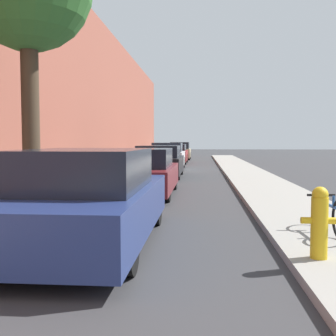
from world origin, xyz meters
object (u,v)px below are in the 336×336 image
parked_car_white (168,157)px  parked_car_maroon (141,173)px  parked_car_champagne (180,151)px  bicycle (329,213)px  fire_hydrant (319,222)px  parked_car_red (175,154)px  parked_car_black (159,162)px  parked_car_navy (88,199)px

parked_car_white → parked_car_maroon: bearing=-89.4°
parked_car_white → parked_car_champagne: 11.55m
parked_car_maroon → bicycle: parked_car_maroon is taller
parked_car_champagne → fire_hydrant: size_ratio=4.82×
parked_car_red → fire_hydrant: size_ratio=5.25×
parked_car_black → bicycle: size_ratio=2.87×
bicycle → fire_hydrant: bearing=-114.5°
parked_car_navy → parked_car_maroon: (-0.03, 5.49, -0.04)m
parked_car_black → parked_car_white: bearing=90.5°
parked_car_navy → parked_car_champagne: size_ratio=1.07×
parked_car_maroon → fire_hydrant: size_ratio=4.93×
parked_car_black → bicycle: (3.72, -10.78, -0.21)m
parked_car_navy → parked_car_black: 11.23m
parked_car_white → parked_car_red: 5.65m
fire_hydrant → parked_car_black: bearing=104.7°
fire_hydrant → bicycle: bearing=68.7°
parked_car_navy → parked_car_red: parked_car_navy is taller
parked_car_black → parked_car_white: parked_car_white is taller
parked_car_navy → parked_car_champagne: parked_car_champagne is taller
parked_car_black → bicycle: bearing=-71.0°
parked_car_black → parked_car_red: bearing=90.2°
parked_car_maroon → parked_car_red: parked_car_maroon is taller
parked_car_white → parked_car_red: (-0.00, 5.65, -0.05)m
parked_car_white → parked_car_black: bearing=-89.5°
parked_car_black → fire_hydrant: bearing=-75.3°
fire_hydrant → parked_car_navy: bearing=163.8°
parked_car_navy → parked_car_maroon: 5.49m
parked_car_navy → parked_car_maroon: bearing=90.3°
bicycle → parked_car_navy: bearing=-176.1°
fire_hydrant → bicycle: 1.46m
parked_car_white → bicycle: parked_car_white is taller
parked_car_white → parked_car_red: bearing=90.0°
parked_car_maroon → bicycle: 6.22m
parked_car_black → parked_car_champagne: (0.03, 16.45, 0.03)m
fire_hydrant → bicycle: size_ratio=0.59×
parked_car_red → fire_hydrant: 22.91m
parked_car_red → parked_car_champagne: size_ratio=1.09×
parked_car_white → fire_hydrant: size_ratio=4.52×
parked_car_white → fire_hydrant: bearing=-79.3°
fire_hydrant → parked_car_white: bearing=100.7°
fire_hydrant → parked_car_champagne: bearing=96.3°
parked_car_maroon → parked_car_champagne: (-0.05, 22.19, 0.04)m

